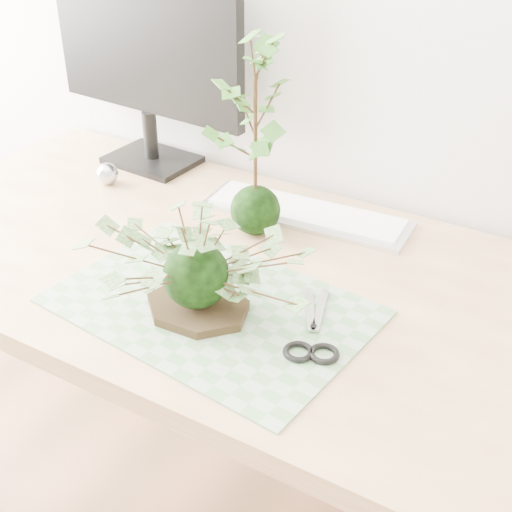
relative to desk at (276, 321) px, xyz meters
name	(u,v)px	position (x,y,z in m)	size (l,w,h in m)	color
desk	(276,321)	(0.00, 0.00, 0.00)	(1.60, 0.70, 0.74)	tan
cutting_mat	(211,306)	(-0.05, -0.12, 0.09)	(0.50, 0.33, 0.00)	#5B8B59
stone_dish	(198,307)	(-0.06, -0.15, 0.10)	(0.18, 0.18, 0.01)	black
ivy_kokedama	(195,248)	(-0.06, -0.15, 0.21)	(0.39, 0.39, 0.21)	black
maple_kokedama	(255,91)	(-0.12, 0.12, 0.37)	(0.27, 0.27, 0.40)	black
keyboard	(306,213)	(-0.06, 0.23, 0.10)	(0.43, 0.16, 0.02)	silver
monitor	(146,53)	(-0.49, 0.29, 0.34)	(0.50, 0.16, 0.44)	black
foil_ball	(107,174)	(-0.50, 0.14, 0.11)	(0.05, 0.05, 0.05)	silver
scissors	(305,341)	(0.12, -0.13, 0.10)	(0.10, 0.20, 0.01)	#9A9A9A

